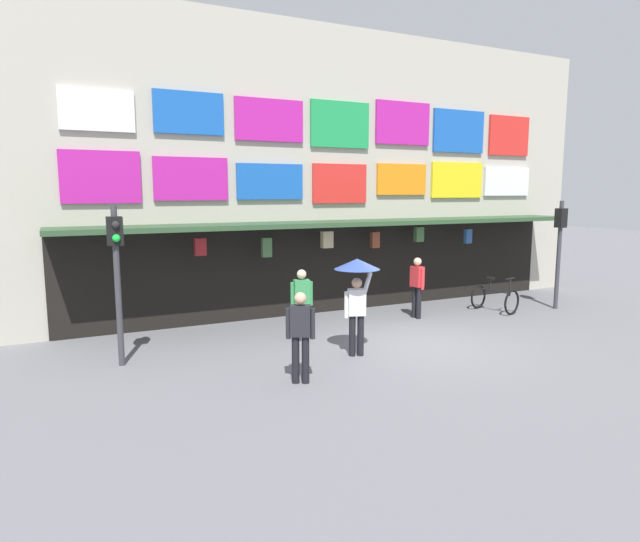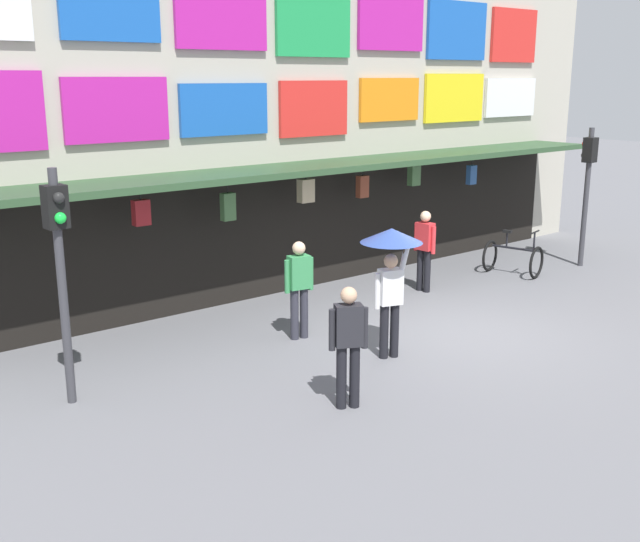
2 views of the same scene
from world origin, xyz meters
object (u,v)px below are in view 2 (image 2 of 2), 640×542
traffic_light_far (588,175)px  bicycle_parked (513,258)px  pedestrian_in_black (299,284)px  pedestrian_in_blue (348,337)px  traffic_light_near (59,249)px  pedestrian_in_white (424,246)px  pedestrian_with_umbrella (391,256)px

traffic_light_far → bicycle_parked: traffic_light_far is taller
traffic_light_far → pedestrian_in_black: size_ratio=1.90×
bicycle_parked → pedestrian_in_blue: 8.08m
traffic_light_near → bicycle_parked: bearing=2.7°
bicycle_parked → pedestrian_in_blue: pedestrian_in_blue is taller
traffic_light_near → pedestrian_in_white: 7.92m
pedestrian_in_white → pedestrian_in_blue: size_ratio=1.00×
bicycle_parked → pedestrian_in_white: bearing=172.5°
bicycle_parked → pedestrian_with_umbrella: (-5.76, -1.98, 1.25)m
traffic_light_near → pedestrian_in_blue: (2.83, -2.48, -1.16)m
pedestrian_in_blue → traffic_light_far: bearing=14.8°
traffic_light_near → traffic_light_far: (12.26, 0.02, 0.00)m
traffic_light_far → pedestrian_with_umbrella: bearing=-168.9°
traffic_light_near → bicycle_parked: 10.47m
pedestrian_in_blue → pedestrian_with_umbrella: bearing=29.7°
pedestrian_in_white → pedestrian_with_umbrella: size_ratio=0.81×
traffic_light_near → bicycle_parked: (10.32, 0.49, -1.75)m
traffic_light_far → pedestrian_with_umbrella: 7.87m
pedestrian_in_white → pedestrian_in_black: same height
pedestrian_with_umbrella → pedestrian_in_black: bearing=108.8°
traffic_light_far → pedestrian_in_white: (-4.47, 0.81, -1.19)m
traffic_light_far → pedestrian_in_blue: bearing=-165.2°
pedestrian_in_white → pedestrian_with_umbrella: bearing=-144.4°
pedestrian_with_umbrella → pedestrian_in_black: (-0.55, 1.61, -0.69)m
traffic_light_near → traffic_light_far: bearing=0.1°
traffic_light_far → pedestrian_in_white: size_ratio=1.90×
pedestrian_in_black → bicycle_parked: bearing=3.4°
bicycle_parked → pedestrian_in_blue: bearing=-158.4°
pedestrian_in_blue → pedestrian_in_black: same height
traffic_light_far → pedestrian_in_white: traffic_light_far is taller
pedestrian_with_umbrella → traffic_light_far: bearing=11.1°
pedestrian_in_white → pedestrian_in_black: (-3.78, -0.71, 0.00)m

